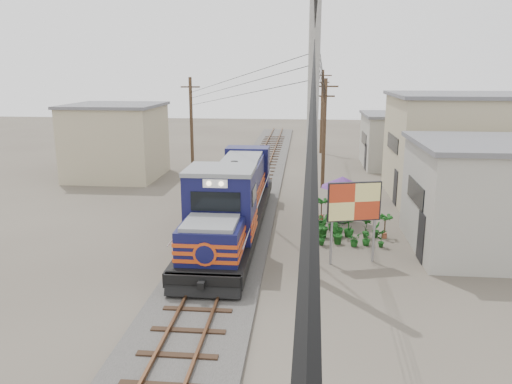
# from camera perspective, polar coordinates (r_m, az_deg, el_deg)

# --- Properties ---
(ground) EXTENTS (120.00, 120.00, 0.00)m
(ground) POSITION_cam_1_polar(r_m,az_deg,el_deg) (19.79, -4.31, -8.58)
(ground) COLOR #473F35
(ground) RESTS_ON ground
(ballast) EXTENTS (3.60, 70.00, 0.16)m
(ballast) POSITION_cam_1_polar(r_m,az_deg,el_deg) (29.17, -1.02, -0.96)
(ballast) COLOR #595651
(ballast) RESTS_ON ground
(track) EXTENTS (1.15, 70.00, 0.12)m
(track) POSITION_cam_1_polar(r_m,az_deg,el_deg) (29.12, -1.02, -0.62)
(track) COLOR #51331E
(track) RESTS_ON ground
(locomotive) EXTENTS (2.71, 14.73, 3.65)m
(locomotive) POSITION_cam_1_polar(r_m,az_deg,el_deg) (23.23, -2.64, -0.92)
(locomotive) COLOR black
(locomotive) RESTS_ON ground
(utility_pole_main) EXTENTS (0.40, 0.40, 10.00)m
(utility_pole_main) POSITION_cam_1_polar(r_m,az_deg,el_deg) (17.70, 6.40, 5.52)
(utility_pole_main) COLOR #9E9B93
(utility_pole_main) RESTS_ON ground
(wooden_pole_mid) EXTENTS (1.60, 0.24, 7.00)m
(wooden_pole_mid) POSITION_cam_1_polar(r_m,az_deg,el_deg) (32.27, 7.79, 6.86)
(wooden_pole_mid) COLOR #4C3826
(wooden_pole_mid) RESTS_ON ground
(wooden_pole_far) EXTENTS (1.60, 0.24, 7.50)m
(wooden_pole_far) POSITION_cam_1_polar(r_m,az_deg,el_deg) (46.18, 7.53, 9.26)
(wooden_pole_far) COLOR #4C3826
(wooden_pole_far) RESTS_ON ground
(wooden_pole_left) EXTENTS (1.60, 0.24, 7.00)m
(wooden_pole_left) POSITION_cam_1_polar(r_m,az_deg,el_deg) (37.14, -7.39, 7.78)
(wooden_pole_left) COLOR #4C3826
(wooden_pole_left) RESTS_ON ground
(power_lines) EXTENTS (9.65, 19.00, 3.30)m
(power_lines) POSITION_cam_1_polar(r_m,az_deg,el_deg) (26.72, -1.77, 13.90)
(power_lines) COLOR black
(power_lines) RESTS_ON ground
(shophouse_front) EXTENTS (7.35, 6.30, 4.70)m
(shophouse_front) POSITION_cam_1_polar(r_m,az_deg,el_deg) (23.18, 26.27, -0.51)
(shophouse_front) COLOR #99968B
(shophouse_front) RESTS_ON ground
(shophouse_mid) EXTENTS (8.40, 7.35, 6.20)m
(shophouse_mid) POSITION_cam_1_polar(r_m,az_deg,el_deg) (31.73, 22.52, 4.78)
(shophouse_mid) COLOR tan
(shophouse_mid) RESTS_ON ground
(shophouse_back) EXTENTS (6.30, 6.30, 4.20)m
(shophouse_back) POSITION_cam_1_polar(r_m,az_deg,el_deg) (41.13, 16.43, 5.71)
(shophouse_back) COLOR #99968B
(shophouse_back) RESTS_ON ground
(shophouse_left) EXTENTS (6.30, 6.30, 5.20)m
(shophouse_left) POSITION_cam_1_polar(r_m,az_deg,el_deg) (36.82, -15.68, 5.65)
(shophouse_left) COLOR tan
(shophouse_left) RESTS_ON ground
(billboard) EXTENTS (2.11, 0.66, 3.32)m
(billboard) POSITION_cam_1_polar(r_m,az_deg,el_deg) (19.76, 11.16, -1.35)
(billboard) COLOR #99999E
(billboard) RESTS_ON ground
(market_umbrella) EXTENTS (2.70, 2.70, 2.40)m
(market_umbrella) POSITION_cam_1_polar(r_m,az_deg,el_deg) (25.03, 9.85, 1.12)
(market_umbrella) COLOR black
(market_umbrella) RESTS_ON ground
(vendor) EXTENTS (0.81, 0.70, 1.86)m
(vendor) POSITION_cam_1_polar(r_m,az_deg,el_deg) (25.70, 10.40, -1.28)
(vendor) COLOR black
(vendor) RESTS_ON ground
(plant_nursery) EXTENTS (3.19, 3.15, 1.13)m
(plant_nursery) POSITION_cam_1_polar(r_m,az_deg,el_deg) (23.24, 9.55, -4.11)
(plant_nursery) COLOR #164E16
(plant_nursery) RESTS_ON ground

